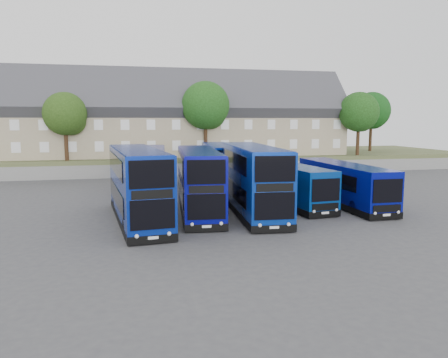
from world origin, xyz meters
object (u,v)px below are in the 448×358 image
at_px(tree_east, 360,114).
at_px(tree_west, 66,115).
at_px(dd_front_left, 138,186).
at_px(tree_mid, 207,107).
at_px(coach_east_a, 287,184).
at_px(tree_far, 372,112).
at_px(dd_front_mid, 199,183).

bearing_deg(tree_east, tree_west, -180.00).
xyz_separation_m(dd_front_left, tree_mid, (8.86, 24.06, 5.78)).
relative_size(coach_east_a, tree_east, 1.42).
relative_size(coach_east_a, tree_west, 1.52).
relative_size(coach_east_a, tree_far, 1.34).
bearing_deg(tree_west, coach_east_a, -46.69).
height_order(tree_west, tree_far, tree_far).
bearing_deg(tree_far, dd_front_left, -138.75).
relative_size(dd_front_left, tree_mid, 1.30).
distance_m(dd_front_mid, tree_west, 25.24).
bearing_deg(dd_front_mid, tree_mid, 83.15).
bearing_deg(tree_east, dd_front_mid, -138.22).
xyz_separation_m(tree_mid, tree_east, (20.00, -0.50, -0.68)).
height_order(tree_mid, tree_far, tree_mid).
distance_m(dd_front_mid, tree_east, 33.43).
height_order(dd_front_mid, tree_mid, tree_mid).
bearing_deg(dd_front_mid, dd_front_left, -154.99).
xyz_separation_m(dd_front_mid, coach_east_a, (7.37, 2.12, -0.65)).
relative_size(tree_east, tree_far, 0.94).
bearing_deg(tree_west, tree_far, 9.46).
height_order(coach_east_a, tree_mid, tree_mid).
bearing_deg(dd_front_left, tree_west, 100.98).
bearing_deg(dd_front_mid, tree_far, 48.21).
relative_size(dd_front_left, tree_east, 1.46).
bearing_deg(dd_front_mid, coach_east_a, 20.79).
bearing_deg(coach_east_a, tree_east, 43.63).
distance_m(tree_west, tree_far, 42.58).
xyz_separation_m(coach_east_a, tree_far, (23.25, 26.88, 6.20)).
height_order(dd_front_left, tree_far, tree_far).
bearing_deg(tree_east, dd_front_left, -140.77).
distance_m(tree_east, tree_far, 9.23).
xyz_separation_m(dd_front_left, coach_east_a, (11.60, 3.68, -0.76)).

